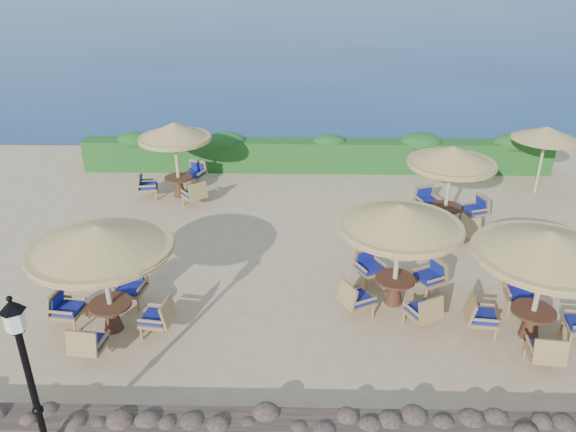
{
  "coord_description": "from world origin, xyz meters",
  "views": [
    {
      "loc": [
        -0.63,
        -13.48,
        7.91
      ],
      "look_at": [
        -0.94,
        0.29,
        1.3
      ],
      "focal_mm": 35.0,
      "sensor_mm": 36.0,
      "label": 1
    }
  ],
  "objects_px": {
    "cafe_set_4": "(450,174)",
    "extra_parasol": "(547,133)",
    "cafe_set_2": "(545,263)",
    "lamp_post": "(34,393)",
    "cafe_set_0": "(102,257)",
    "cafe_set_1": "(399,236)",
    "cafe_set_3": "(176,146)"
  },
  "relations": [
    {
      "from": "extra_parasol",
      "to": "cafe_set_2",
      "type": "height_order",
      "value": "cafe_set_2"
    },
    {
      "from": "cafe_set_1",
      "to": "cafe_set_2",
      "type": "distance_m",
      "value": 3.12
    },
    {
      "from": "lamp_post",
      "to": "cafe_set_2",
      "type": "bearing_deg",
      "value": 21.39
    },
    {
      "from": "cafe_set_2",
      "to": "cafe_set_0",
      "type": "bearing_deg",
      "value": 179.68
    },
    {
      "from": "cafe_set_2",
      "to": "cafe_set_4",
      "type": "relative_size",
      "value": 1.09
    },
    {
      "from": "cafe_set_3",
      "to": "cafe_set_4",
      "type": "xyz_separation_m",
      "value": [
        8.73,
        -2.24,
        -0.04
      ]
    },
    {
      "from": "lamp_post",
      "to": "cafe_set_0",
      "type": "distance_m",
      "value": 3.74
    },
    {
      "from": "cafe_set_4",
      "to": "cafe_set_1",
      "type": "bearing_deg",
      "value": -117.41
    },
    {
      "from": "cafe_set_2",
      "to": "cafe_set_4",
      "type": "distance_m",
      "value": 5.5
    },
    {
      "from": "lamp_post",
      "to": "cafe_set_4",
      "type": "bearing_deg",
      "value": 46.42
    },
    {
      "from": "cafe_set_2",
      "to": "cafe_set_3",
      "type": "xyz_separation_m",
      "value": [
        -9.4,
        7.69,
        -0.08
      ]
    },
    {
      "from": "extra_parasol",
      "to": "cafe_set_1",
      "type": "height_order",
      "value": "cafe_set_1"
    },
    {
      "from": "lamp_post",
      "to": "cafe_set_2",
      "type": "xyz_separation_m",
      "value": [
        9.36,
        3.67,
        0.35
      ]
    },
    {
      "from": "extra_parasol",
      "to": "lamp_post",
      "type": "bearing_deg",
      "value": -136.4
    },
    {
      "from": "cafe_set_1",
      "to": "cafe_set_4",
      "type": "distance_m",
      "value": 4.73
    },
    {
      "from": "lamp_post",
      "to": "extra_parasol",
      "type": "relative_size",
      "value": 1.38
    },
    {
      "from": "cafe_set_0",
      "to": "cafe_set_3",
      "type": "xyz_separation_m",
      "value": [
        0.01,
        7.64,
        -0.08
      ]
    },
    {
      "from": "cafe_set_3",
      "to": "cafe_set_4",
      "type": "relative_size",
      "value": 0.95
    },
    {
      "from": "cafe_set_1",
      "to": "cafe_set_2",
      "type": "xyz_separation_m",
      "value": [
        2.86,
        -1.25,
        0.04
      ]
    },
    {
      "from": "lamp_post",
      "to": "cafe_set_4",
      "type": "xyz_separation_m",
      "value": [
        8.68,
        9.12,
        0.23
      ]
    },
    {
      "from": "extra_parasol",
      "to": "cafe_set_3",
      "type": "distance_m",
      "value": 12.66
    },
    {
      "from": "cafe_set_4",
      "to": "extra_parasol",
      "type": "bearing_deg",
      "value": 36.3
    },
    {
      "from": "extra_parasol",
      "to": "cafe_set_0",
      "type": "bearing_deg",
      "value": -146.8
    },
    {
      "from": "cafe_set_0",
      "to": "cafe_set_2",
      "type": "bearing_deg",
      "value": -0.32
    },
    {
      "from": "cafe_set_3",
      "to": "cafe_set_4",
      "type": "distance_m",
      "value": 9.01
    },
    {
      "from": "lamp_post",
      "to": "cafe_set_0",
      "type": "bearing_deg",
      "value": 90.88
    },
    {
      "from": "cafe_set_2",
      "to": "extra_parasol",
      "type": "bearing_deg",
      "value": 68.76
    },
    {
      "from": "cafe_set_0",
      "to": "cafe_set_3",
      "type": "height_order",
      "value": "same"
    },
    {
      "from": "lamp_post",
      "to": "cafe_set_0",
      "type": "relative_size",
      "value": 1.05
    },
    {
      "from": "lamp_post",
      "to": "extra_parasol",
      "type": "xyz_separation_m",
      "value": [
        12.6,
        12.0,
        0.62
      ]
    },
    {
      "from": "cafe_set_1",
      "to": "cafe_set_4",
      "type": "bearing_deg",
      "value": 62.59
    },
    {
      "from": "cafe_set_0",
      "to": "cafe_set_3",
      "type": "bearing_deg",
      "value": 89.89
    }
  ]
}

